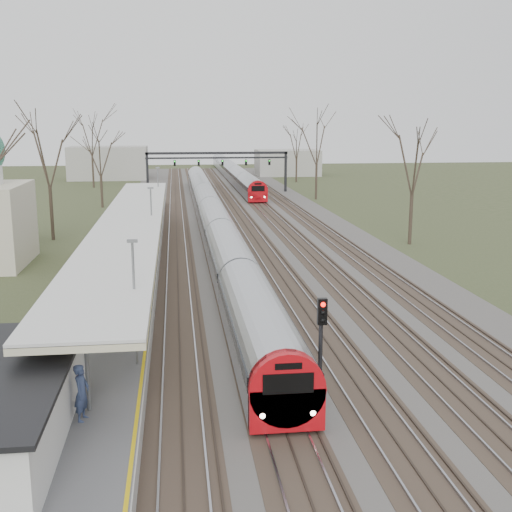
{
  "coord_description": "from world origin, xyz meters",
  "views": [
    {
      "loc": [
        -6.01,
        -10.42,
        10.47
      ],
      "look_at": [
        -0.98,
        29.52,
        2.0
      ],
      "focal_mm": 45.0,
      "sensor_mm": 36.0,
      "label": 1
    }
  ],
  "objects_px": {
    "train_near": "(211,212)",
    "train_far": "(232,171)",
    "signal_post": "(321,333)",
    "passenger": "(82,393)"
  },
  "relations": [
    {
      "from": "train_near",
      "to": "train_far",
      "type": "xyz_separation_m",
      "value": [
        7.0,
        54.39,
        0.0
      ]
    },
    {
      "from": "train_near",
      "to": "signal_post",
      "type": "relative_size",
      "value": 22.0
    },
    {
      "from": "train_near",
      "to": "passenger",
      "type": "bearing_deg",
      "value": -98.49
    },
    {
      "from": "train_far",
      "to": "signal_post",
      "type": "distance_m",
      "value": 96.56
    },
    {
      "from": "train_far",
      "to": "signal_post",
      "type": "bearing_deg",
      "value": -93.12
    },
    {
      "from": "train_far",
      "to": "passenger",
      "type": "distance_m",
      "value": 99.92
    },
    {
      "from": "train_near",
      "to": "train_far",
      "type": "bearing_deg",
      "value": 82.67
    },
    {
      "from": "train_far",
      "to": "passenger",
      "type": "bearing_deg",
      "value": -97.86
    },
    {
      "from": "train_near",
      "to": "signal_post",
      "type": "xyz_separation_m",
      "value": [
        1.75,
        -42.02,
        1.25
      ]
    },
    {
      "from": "passenger",
      "to": "signal_post",
      "type": "relative_size",
      "value": 0.47
    }
  ]
}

